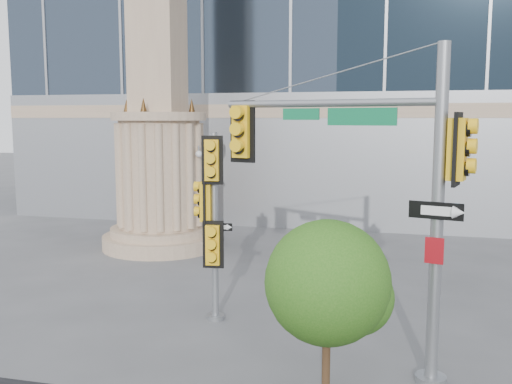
# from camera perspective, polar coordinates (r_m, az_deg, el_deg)

# --- Properties ---
(ground) EXTENTS (120.00, 120.00, 0.00)m
(ground) POSITION_cam_1_polar(r_m,az_deg,el_deg) (12.11, 0.16, -16.35)
(ground) COLOR #545456
(ground) RESTS_ON ground
(monument) EXTENTS (4.40, 4.40, 16.60)m
(monument) POSITION_cam_1_polar(r_m,az_deg,el_deg) (21.59, -9.72, 8.97)
(monument) COLOR tan
(monument) RESTS_ON ground
(main_signal_pole) EXTENTS (4.71, 1.62, 6.20)m
(main_signal_pole) POSITION_cam_1_polar(r_m,az_deg,el_deg) (10.89, 12.04, 1.77)
(main_signal_pole) COLOR slate
(main_signal_pole) RESTS_ON ground
(secondary_signal_pole) EXTENTS (0.81, 0.59, 4.55)m
(secondary_signal_pole) POSITION_cam_1_polar(r_m,az_deg,el_deg) (13.54, -4.45, -2.01)
(secondary_signal_pole) COLOR slate
(secondary_signal_pole) RESTS_ON ground
(street_tree) EXTENTS (2.09, 2.04, 3.26)m
(street_tree) POSITION_cam_1_polar(r_m,az_deg,el_deg) (9.44, 7.40, -9.46)
(street_tree) COLOR tan
(street_tree) RESTS_ON ground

